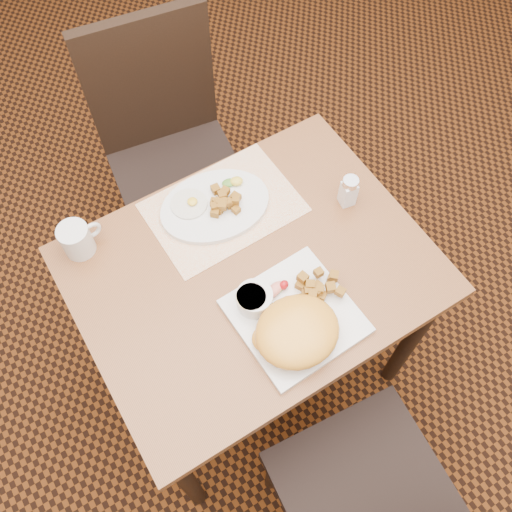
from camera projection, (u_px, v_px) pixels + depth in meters
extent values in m
plane|color=black|center=(254.00, 362.00, 2.13)|extent=(8.00, 8.00, 0.00)
cube|color=brown|center=(253.00, 272.00, 1.49)|extent=(0.90, 0.70, 0.03)
cylinder|color=black|center=(187.00, 481.00, 1.59)|extent=(0.05, 0.05, 0.71)
cylinder|color=black|center=(411.00, 339.00, 1.79)|extent=(0.05, 0.05, 0.71)
cylinder|color=black|center=(99.00, 313.00, 1.84)|extent=(0.05, 0.05, 0.71)
cylinder|color=black|center=(305.00, 205.00, 2.04)|extent=(0.05, 0.05, 0.71)
cube|color=black|center=(366.00, 493.00, 1.49)|extent=(0.46, 0.46, 0.05)
cylinder|color=black|center=(272.00, 473.00, 1.74)|extent=(0.04, 0.04, 0.42)
cylinder|color=black|center=(372.00, 421.00, 1.81)|extent=(0.04, 0.04, 0.42)
cube|color=black|center=(181.00, 179.00, 1.98)|extent=(0.48, 0.48, 0.05)
cylinder|color=black|center=(214.00, 167.00, 2.31)|extent=(0.04, 0.04, 0.42)
cylinder|color=black|center=(249.00, 237.00, 2.15)|extent=(0.04, 0.04, 0.42)
cylinder|color=black|center=(129.00, 196.00, 2.24)|extent=(0.04, 0.04, 0.42)
cylinder|color=black|center=(158.00, 270.00, 2.08)|extent=(0.04, 0.04, 0.42)
cube|color=black|center=(150.00, 82.00, 1.84)|extent=(0.42, 0.10, 0.50)
cube|color=white|center=(223.00, 208.00, 1.56)|extent=(0.41, 0.29, 0.00)
cube|color=silver|center=(295.00, 316.00, 1.40)|extent=(0.29, 0.29, 0.02)
ellipsoid|color=#F8AA30|center=(297.00, 331.00, 1.33)|extent=(0.21, 0.18, 0.08)
ellipsoid|color=#F8AA30|center=(310.00, 337.00, 1.35)|extent=(0.08, 0.07, 0.03)
ellipsoid|color=#F8AA30|center=(269.00, 337.00, 1.35)|extent=(0.08, 0.07, 0.03)
cylinder|color=silver|center=(255.00, 299.00, 1.39)|extent=(0.09, 0.09, 0.05)
cylinder|color=beige|center=(251.00, 297.00, 1.37)|extent=(0.07, 0.07, 0.01)
ellipsoid|color=#387223|center=(277.00, 288.00, 1.42)|extent=(0.05, 0.04, 0.01)
ellipsoid|color=red|center=(284.00, 285.00, 1.42)|extent=(0.03, 0.03, 0.03)
ellipsoid|color=#F28C72|center=(274.00, 290.00, 1.41)|extent=(0.07, 0.04, 0.02)
cylinder|color=white|center=(189.00, 204.00, 1.54)|extent=(0.10, 0.10, 0.01)
ellipsoid|color=yellow|center=(192.00, 201.00, 1.54)|extent=(0.03, 0.03, 0.01)
ellipsoid|color=#387223|center=(229.00, 183.00, 1.57)|extent=(0.05, 0.04, 0.01)
ellipsoid|color=yellow|center=(236.00, 181.00, 1.57)|extent=(0.04, 0.04, 0.02)
cube|color=white|center=(348.00, 193.00, 1.54)|extent=(0.04, 0.04, 0.08)
cylinder|color=silver|center=(351.00, 182.00, 1.50)|extent=(0.05, 0.05, 0.02)
cylinder|color=silver|center=(76.00, 240.00, 1.46)|extent=(0.08, 0.08, 0.09)
torus|color=silver|center=(92.00, 230.00, 1.47)|extent=(0.05, 0.02, 0.05)
cube|color=#A36A1A|center=(305.00, 293.00, 1.41)|extent=(0.02, 0.02, 0.02)
cube|color=#A36A1A|center=(322.00, 296.00, 1.41)|extent=(0.03, 0.03, 0.02)
cube|color=#A36A1A|center=(312.00, 288.00, 1.42)|extent=(0.03, 0.03, 0.02)
cube|color=#A36A1A|center=(301.00, 285.00, 1.42)|extent=(0.03, 0.03, 0.02)
cube|color=#A36A1A|center=(318.00, 292.00, 1.41)|extent=(0.03, 0.03, 0.02)
cube|color=#A36A1A|center=(300.00, 301.00, 1.40)|extent=(0.03, 0.03, 0.02)
cube|color=#A36A1A|center=(310.00, 285.00, 1.40)|extent=(0.03, 0.03, 0.02)
cube|color=#A36A1A|center=(318.00, 290.00, 1.40)|extent=(0.02, 0.02, 0.02)
cube|color=#A36A1A|center=(303.00, 278.00, 1.41)|extent=(0.03, 0.03, 0.02)
cube|color=#A36A1A|center=(319.00, 273.00, 1.42)|extent=(0.02, 0.02, 0.02)
cube|color=#A36A1A|center=(313.00, 292.00, 1.41)|extent=(0.03, 0.03, 0.02)
cube|color=#A36A1A|center=(310.00, 296.00, 1.41)|extent=(0.03, 0.03, 0.02)
cube|color=#A36A1A|center=(332.00, 278.00, 1.43)|extent=(0.03, 0.03, 0.02)
cube|color=#A36A1A|center=(340.00, 292.00, 1.39)|extent=(0.03, 0.03, 0.02)
cube|color=#A36A1A|center=(319.00, 293.00, 1.41)|extent=(0.03, 0.03, 0.02)
cube|color=#A36A1A|center=(312.00, 295.00, 1.39)|extent=(0.03, 0.03, 0.02)
cube|color=#A36A1A|center=(317.00, 285.00, 1.42)|extent=(0.02, 0.02, 0.02)
cube|color=#A36A1A|center=(316.00, 295.00, 1.41)|extent=(0.03, 0.03, 0.02)
cube|color=#A36A1A|center=(331.00, 287.00, 1.40)|extent=(0.03, 0.03, 0.02)
cube|color=#A36A1A|center=(334.00, 276.00, 1.41)|extent=(0.03, 0.03, 0.02)
cube|color=#A36A1A|center=(320.00, 289.00, 1.40)|extent=(0.03, 0.03, 0.02)
cube|color=#A36A1A|center=(308.00, 291.00, 1.40)|extent=(0.02, 0.02, 0.02)
cube|color=#A36A1A|center=(215.00, 205.00, 1.54)|extent=(0.03, 0.03, 0.02)
cube|color=#A36A1A|center=(222.00, 205.00, 1.51)|extent=(0.03, 0.03, 0.02)
cube|color=#A36A1A|center=(221.00, 195.00, 1.55)|extent=(0.02, 0.02, 0.02)
cube|color=#A36A1A|center=(222.00, 195.00, 1.53)|extent=(0.03, 0.03, 0.02)
cube|color=#A36A1A|center=(228.00, 202.00, 1.52)|extent=(0.02, 0.02, 0.02)
cube|color=#A36A1A|center=(225.00, 192.00, 1.54)|extent=(0.03, 0.03, 0.02)
cube|color=#A36A1A|center=(216.00, 189.00, 1.56)|extent=(0.02, 0.03, 0.02)
cube|color=#A36A1A|center=(213.00, 202.00, 1.54)|extent=(0.02, 0.02, 0.02)
cube|color=#A36A1A|center=(236.00, 200.00, 1.52)|extent=(0.03, 0.03, 0.02)
cube|color=#A36A1A|center=(230.00, 205.00, 1.54)|extent=(0.02, 0.02, 0.02)
cube|color=#A36A1A|center=(215.00, 206.00, 1.51)|extent=(0.02, 0.02, 0.02)
cube|color=#A36A1A|center=(223.00, 201.00, 1.52)|extent=(0.02, 0.02, 0.02)
cube|color=#A36A1A|center=(215.00, 212.00, 1.52)|extent=(0.03, 0.03, 0.02)
cube|color=#A36A1A|center=(217.00, 201.00, 1.52)|extent=(0.02, 0.02, 0.02)
cube|color=#A36A1A|center=(236.00, 210.00, 1.53)|extent=(0.02, 0.02, 0.02)
cube|color=#A36A1A|center=(219.00, 202.00, 1.52)|extent=(0.02, 0.02, 0.02)
cube|color=#A36A1A|center=(230.00, 202.00, 1.52)|extent=(0.02, 0.02, 0.01)
cube|color=#A36A1A|center=(236.00, 197.00, 1.55)|extent=(0.03, 0.03, 0.02)
cube|color=#A36A1A|center=(223.00, 199.00, 1.53)|extent=(0.02, 0.02, 0.02)
cube|color=#A36A1A|center=(224.00, 192.00, 1.56)|extent=(0.02, 0.02, 0.02)
cube|color=#A36A1A|center=(220.00, 210.00, 1.53)|extent=(0.02, 0.02, 0.02)
cube|color=#A36A1A|center=(224.00, 202.00, 1.54)|extent=(0.02, 0.02, 0.02)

